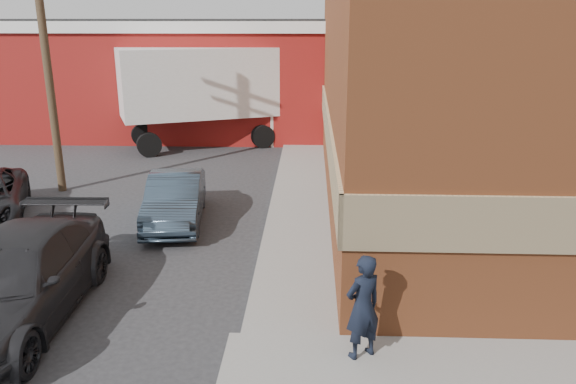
% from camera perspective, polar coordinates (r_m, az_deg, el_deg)
% --- Properties ---
extents(ground, '(90.00, 90.00, 0.00)m').
position_cam_1_polar(ground, '(10.59, -3.17, -14.69)').
color(ground, '#28282B').
rests_on(ground, ground).
extents(brick_building, '(14.25, 18.25, 9.36)m').
position_cam_1_polar(brick_building, '(19.49, 25.88, 12.85)').
color(brick_building, '#974B27').
rests_on(brick_building, ground).
extents(sidewalk_west, '(1.80, 18.00, 0.12)m').
position_cam_1_polar(sidewalk_west, '(18.78, 1.24, 0.05)').
color(sidewalk_west, gray).
rests_on(sidewalk_west, ground).
extents(warehouse, '(16.30, 8.30, 5.60)m').
position_cam_1_polar(warehouse, '(29.90, -11.29, 11.51)').
color(warehouse, maroon).
rests_on(warehouse, ground).
extents(utility_pole, '(2.00, 0.26, 9.00)m').
position_cam_1_polar(utility_pole, '(19.85, -23.46, 13.38)').
color(utility_pole, '#4A3725').
rests_on(utility_pole, ground).
extents(man, '(0.80, 0.73, 1.84)m').
position_cam_1_polar(man, '(9.52, 7.61, -11.49)').
color(man, black).
rests_on(man, sidewalk_south).
extents(sedan, '(2.00, 4.38, 1.39)m').
position_cam_1_polar(sedan, '(16.24, -11.39, -0.71)').
color(sedan, '#2F3F4F').
rests_on(sedan, ground).
extents(suv_b, '(2.47, 5.77, 1.66)m').
position_cam_1_polar(suv_b, '(11.97, -26.09, -8.11)').
color(suv_b, '#252427').
rests_on(suv_b, ground).
extents(box_truck, '(9.25, 5.89, 4.41)m').
position_cam_1_polar(box_truck, '(25.80, -7.00, 10.26)').
color(box_truck, silver).
rests_on(box_truck, ground).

